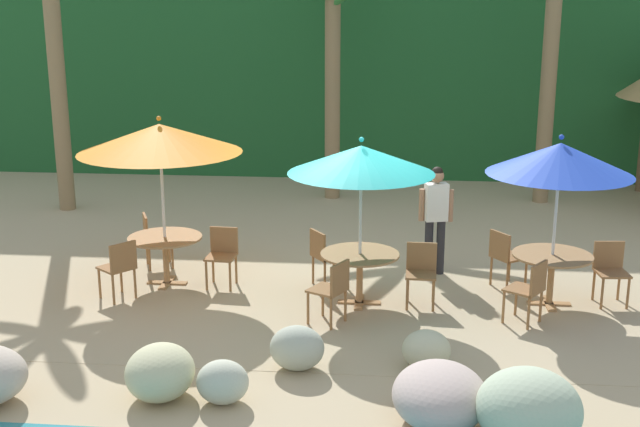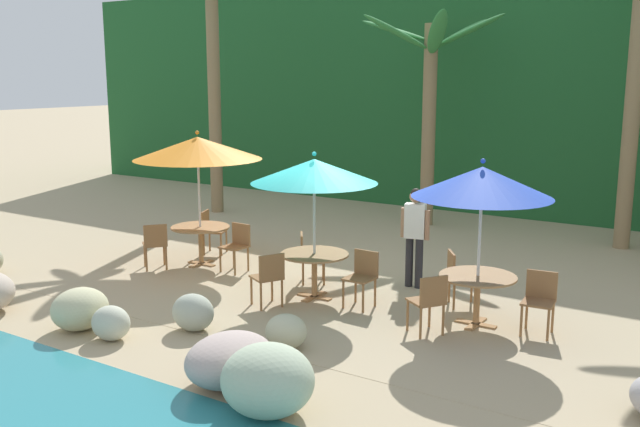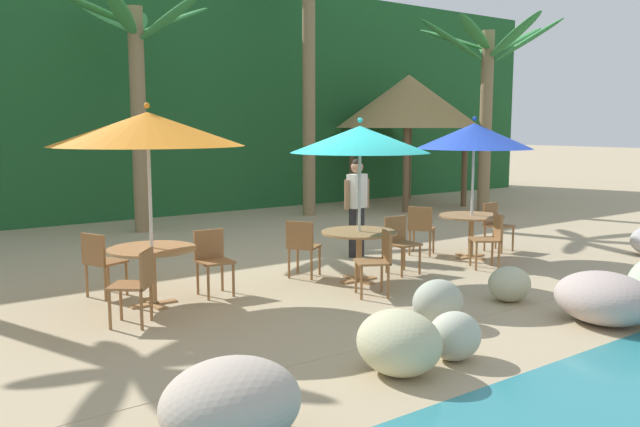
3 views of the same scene
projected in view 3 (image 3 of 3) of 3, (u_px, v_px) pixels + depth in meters
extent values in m
plane|color=tan|center=(338.00, 278.00, 9.74)|extent=(120.00, 120.00, 0.00)
cube|color=tan|center=(338.00, 278.00, 9.74)|extent=(18.00, 5.20, 0.01)
cube|color=#1E5628|center=(122.00, 96.00, 16.55)|extent=(28.00, 2.40, 6.00)
ellipsoid|color=#AAB09C|center=(438.00, 302.00, 7.41)|extent=(0.63, 0.52, 0.53)
ellipsoid|color=beige|center=(399.00, 342.00, 5.94)|extent=(0.74, 0.83, 0.60)
ellipsoid|color=#BDAC9B|center=(231.00, 403.00, 4.60)|extent=(1.04, 0.89, 0.63)
ellipsoid|color=#B4B694|center=(509.00, 284.00, 8.42)|extent=(0.57, 0.52, 0.46)
ellipsoid|color=beige|center=(454.00, 336.00, 6.31)|extent=(0.56, 0.48, 0.48)
ellipsoid|color=#B9A49C|center=(604.00, 298.00, 7.46)|extent=(0.97, 1.15, 0.60)
cylinder|color=silver|center=(151.00, 215.00, 8.12)|extent=(0.04, 0.04, 2.32)
cone|color=orange|center=(148.00, 129.00, 7.98)|extent=(2.37, 2.37, 0.41)
sphere|color=orange|center=(147.00, 105.00, 7.94)|extent=(0.07, 0.07, 0.07)
cube|color=#A37547|center=(154.00, 304.00, 8.27)|extent=(0.60, 0.12, 0.03)
cube|color=#A37547|center=(154.00, 304.00, 8.27)|extent=(0.12, 0.60, 0.03)
cylinder|color=#A37547|center=(153.00, 277.00, 8.22)|extent=(0.09, 0.09, 0.71)
cylinder|color=#A37547|center=(152.00, 249.00, 8.17)|extent=(1.10, 1.10, 0.03)
cylinder|color=olive|center=(233.00, 280.00, 8.64)|extent=(0.04, 0.04, 0.45)
cylinder|color=olive|center=(208.00, 284.00, 8.45)|extent=(0.04, 0.04, 0.45)
cylinder|color=olive|center=(222.00, 275.00, 8.94)|extent=(0.04, 0.04, 0.45)
cylinder|color=olive|center=(198.00, 278.00, 8.75)|extent=(0.04, 0.04, 0.45)
cube|color=olive|center=(215.00, 262.00, 8.67)|extent=(0.44, 0.44, 0.03)
cube|color=olive|center=(209.00, 245.00, 8.81)|extent=(0.42, 0.06, 0.42)
cylinder|color=olive|center=(108.00, 275.00, 8.92)|extent=(0.04, 0.04, 0.45)
cylinder|color=olive|center=(127.00, 279.00, 8.74)|extent=(0.04, 0.04, 0.45)
cylinder|color=olive|center=(87.00, 281.00, 8.61)|extent=(0.04, 0.04, 0.45)
cylinder|color=olive|center=(105.00, 284.00, 8.43)|extent=(0.04, 0.04, 0.45)
cube|color=olive|center=(106.00, 262.00, 8.64)|extent=(0.55, 0.55, 0.03)
cube|color=olive|center=(93.00, 250.00, 8.45)|extent=(0.20, 0.40, 0.42)
cylinder|color=olive|center=(110.00, 310.00, 7.23)|extent=(0.04, 0.04, 0.45)
cylinder|color=olive|center=(121.00, 302.00, 7.58)|extent=(0.04, 0.04, 0.45)
cylinder|color=olive|center=(141.00, 311.00, 7.22)|extent=(0.04, 0.04, 0.45)
cylinder|color=olive|center=(151.00, 302.00, 7.57)|extent=(0.04, 0.04, 0.45)
cube|color=olive|center=(130.00, 286.00, 7.37)|extent=(0.59, 0.59, 0.03)
cube|color=olive|center=(147.00, 269.00, 7.33)|extent=(0.29, 0.35, 0.42)
cylinder|color=silver|center=(359.00, 208.00, 9.40)|extent=(0.04, 0.04, 2.16)
cone|color=teal|center=(360.00, 139.00, 9.27)|extent=(2.00, 2.00, 0.38)
sphere|color=teal|center=(360.00, 120.00, 9.23)|extent=(0.07, 0.07, 0.07)
cube|color=#A37547|center=(359.00, 280.00, 9.54)|extent=(0.60, 0.12, 0.03)
cube|color=#A37547|center=(359.00, 280.00, 9.54)|extent=(0.12, 0.60, 0.03)
cylinder|color=#A37547|center=(359.00, 256.00, 9.49)|extent=(0.09, 0.09, 0.71)
cylinder|color=#A37547|center=(359.00, 232.00, 9.45)|extent=(1.10, 1.10, 0.03)
cylinder|color=olive|center=(420.00, 260.00, 9.93)|extent=(0.04, 0.04, 0.45)
cylinder|color=olive|center=(402.00, 263.00, 9.74)|extent=(0.04, 0.04, 0.45)
cylinder|color=olive|center=(404.00, 256.00, 10.23)|extent=(0.04, 0.04, 0.45)
cylinder|color=olive|center=(387.00, 259.00, 10.03)|extent=(0.04, 0.04, 0.45)
cube|color=olive|center=(403.00, 244.00, 9.95)|extent=(0.44, 0.44, 0.03)
cube|color=olive|center=(395.00, 230.00, 10.09)|extent=(0.42, 0.05, 0.42)
cylinder|color=olive|center=(298.00, 259.00, 10.02)|extent=(0.04, 0.04, 0.45)
cylinder|color=olive|center=(320.00, 261.00, 9.90)|extent=(0.04, 0.04, 0.45)
cylinder|color=olive|center=(289.00, 264.00, 9.68)|extent=(0.04, 0.04, 0.45)
cylinder|color=olive|center=(312.00, 265.00, 9.57)|extent=(0.04, 0.04, 0.45)
cube|color=olive|center=(304.00, 246.00, 9.76)|extent=(0.58, 0.58, 0.03)
cube|color=olive|center=(300.00, 236.00, 9.55)|extent=(0.27, 0.37, 0.42)
cylinder|color=olive|center=(361.00, 283.00, 8.48)|extent=(0.04, 0.04, 0.45)
cylinder|color=olive|center=(356.00, 277.00, 8.83)|extent=(0.04, 0.04, 0.45)
cylinder|color=olive|center=(388.00, 282.00, 8.53)|extent=(0.04, 0.04, 0.45)
cylinder|color=olive|center=(382.00, 276.00, 8.88)|extent=(0.04, 0.04, 0.45)
cube|color=olive|center=(372.00, 262.00, 8.65)|extent=(0.57, 0.57, 0.03)
cube|color=olive|center=(387.00, 247.00, 8.65)|extent=(0.23, 0.39, 0.42)
cylinder|color=silver|center=(472.00, 195.00, 11.10)|extent=(0.04, 0.04, 2.18)
cone|color=blue|center=(474.00, 136.00, 10.97)|extent=(1.96, 1.96, 0.43)
sphere|color=blue|center=(475.00, 118.00, 10.93)|extent=(0.07, 0.07, 0.07)
cube|color=#A37547|center=(470.00, 257.00, 11.25)|extent=(0.60, 0.12, 0.03)
cube|color=#A37547|center=(470.00, 257.00, 11.25)|extent=(0.12, 0.60, 0.03)
cylinder|color=#A37547|center=(471.00, 236.00, 11.20)|extent=(0.09, 0.09, 0.71)
cylinder|color=#A37547|center=(472.00, 216.00, 11.15)|extent=(1.10, 1.10, 0.03)
cylinder|color=olive|center=(513.00, 239.00, 11.76)|extent=(0.04, 0.04, 0.45)
cylinder|color=olive|center=(502.00, 242.00, 11.53)|extent=(0.04, 0.04, 0.45)
cylinder|color=olive|center=(496.00, 237.00, 12.03)|extent=(0.04, 0.04, 0.45)
cylinder|color=olive|center=(485.00, 239.00, 11.79)|extent=(0.04, 0.04, 0.45)
cube|color=olive|center=(499.00, 226.00, 11.75)|extent=(0.46, 0.46, 0.03)
cube|color=olive|center=(490.00, 214.00, 11.87)|extent=(0.42, 0.08, 0.42)
cylinder|color=olive|center=(414.00, 240.00, 11.73)|extent=(0.04, 0.04, 0.45)
cylinder|color=olive|center=(433.00, 241.00, 11.61)|extent=(0.04, 0.04, 0.45)
cylinder|color=olive|center=(410.00, 243.00, 11.39)|extent=(0.04, 0.04, 0.45)
cylinder|color=olive|center=(430.00, 244.00, 11.28)|extent=(0.04, 0.04, 0.45)
cube|color=olive|center=(422.00, 228.00, 11.47)|extent=(0.58, 0.58, 0.03)
cube|color=olive|center=(420.00, 219.00, 11.26)|extent=(0.27, 0.37, 0.42)
cylinder|color=olive|center=(476.00, 257.00, 10.20)|extent=(0.04, 0.04, 0.45)
cylinder|color=olive|center=(470.00, 252.00, 10.55)|extent=(0.04, 0.04, 0.45)
cylinder|color=olive|center=(499.00, 257.00, 10.21)|extent=(0.04, 0.04, 0.45)
cylinder|color=olive|center=(492.00, 252.00, 10.56)|extent=(0.04, 0.04, 0.45)
cube|color=olive|center=(485.00, 240.00, 10.35)|extent=(0.58, 0.58, 0.03)
cube|color=olive|center=(498.00, 227.00, 10.33)|extent=(0.27, 0.37, 0.42)
cylinder|color=olive|center=(139.00, 121.00, 13.72)|extent=(0.32, 0.32, 4.69)
ellipsoid|color=#388942|center=(174.00, 20.00, 13.97)|extent=(1.68, 0.41, 0.79)
ellipsoid|color=#388942|center=(139.00, 23.00, 14.29)|extent=(1.05, 1.64, 0.82)
ellipsoid|color=#388942|center=(107.00, 20.00, 13.92)|extent=(0.91, 1.69, 0.78)
ellipsoid|color=#388942|center=(93.00, 8.00, 12.83)|extent=(1.75, 0.56, 0.61)
ellipsoid|color=#388942|center=(120.00, 9.00, 12.57)|extent=(1.32, 1.51, 0.84)
ellipsoid|color=#388942|center=(171.00, 16.00, 13.12)|extent=(1.15, 1.54, 0.96)
cylinder|color=olive|center=(309.00, 92.00, 16.22)|extent=(0.32, 0.32, 6.18)
cylinder|color=olive|center=(486.00, 122.00, 17.00)|extent=(0.32, 0.32, 4.68)
ellipsoid|color=#388942|center=(516.00, 41.00, 17.19)|extent=(1.87, 0.58, 0.90)
ellipsoid|color=#388942|center=(485.00, 44.00, 17.68)|extent=(1.52, 1.54, 0.98)
ellipsoid|color=#388942|center=(452.00, 40.00, 17.24)|extent=(1.02, 1.90, 0.74)
ellipsoid|color=#388942|center=(452.00, 40.00, 16.56)|extent=(1.73, 1.10, 1.09)
ellipsoid|color=#388942|center=(475.00, 32.00, 15.91)|extent=(1.90, 0.99, 0.74)
ellipsoid|color=#388942|center=(515.00, 35.00, 15.84)|extent=(0.71, 1.84, 0.99)
ellipsoid|color=#388942|center=(528.00, 40.00, 16.46)|extent=(1.35, 1.59, 1.12)
cylinder|color=brown|center=(352.00, 166.00, 18.80)|extent=(0.16, 0.16, 2.20)
cylinder|color=brown|center=(409.00, 164.00, 20.11)|extent=(0.16, 0.16, 2.20)
cylinder|color=brown|center=(406.00, 170.00, 17.00)|extent=(0.16, 0.16, 2.20)
cylinder|color=brown|center=(464.00, 167.00, 18.31)|extent=(0.16, 0.16, 2.20)
cone|color=#9E7F4C|center=(409.00, 101.00, 18.31)|extent=(4.08, 4.08, 1.47)
cylinder|color=#232328|center=(353.00, 233.00, 11.19)|extent=(0.13, 0.13, 0.86)
cylinder|color=#232328|center=(361.00, 232.00, 11.30)|extent=(0.13, 0.13, 0.86)
cube|color=silver|center=(357.00, 191.00, 11.15)|extent=(0.38, 0.28, 0.58)
cylinder|color=#9E7051|center=(347.00, 195.00, 11.03)|extent=(0.08, 0.08, 0.50)
cylinder|color=#9E7051|center=(367.00, 193.00, 11.28)|extent=(0.08, 0.08, 0.50)
sphere|color=#9E7051|center=(357.00, 167.00, 11.09)|extent=(0.21, 0.21, 0.21)
sphere|color=black|center=(357.00, 164.00, 11.09)|extent=(0.18, 0.18, 0.18)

